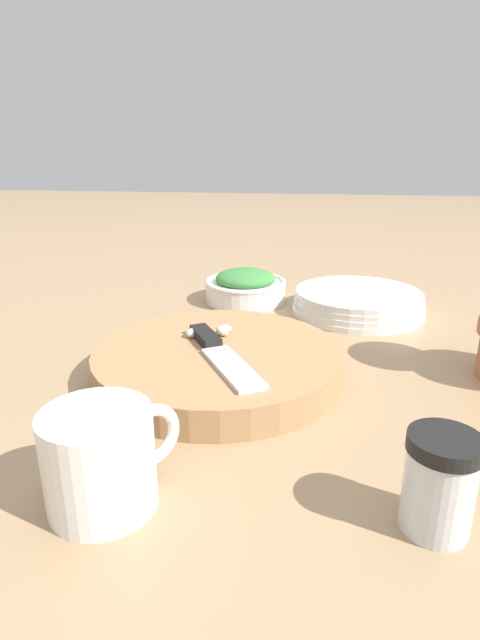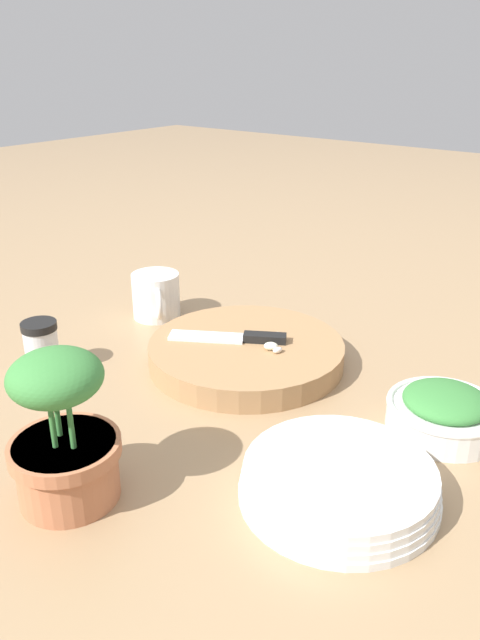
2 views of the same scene
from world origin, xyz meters
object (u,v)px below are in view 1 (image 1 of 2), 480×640
coffee_mug (102,459)px  plate_stack (358,302)px  cutting_board (218,362)px  herb_bowl (245,287)px  chef_knife (218,352)px  spice_jar (439,483)px  garlic_cloves (212,331)px

coffee_mug → plate_stack: size_ratio=0.47×
cutting_board → herb_bowl: 0.32m
cutting_board → herb_bowl: herb_bowl is taller
cutting_board → coffee_mug: (0.25, -0.05, 0.02)m
chef_knife → plate_stack: chef_knife is taller
cutting_board → spice_jar: (0.24, 0.21, 0.02)m
herb_bowl → plate_stack: bearing=78.6°
spice_jar → garlic_cloves: bearing=-141.1°
cutting_board → chef_knife: bearing=12.5°
garlic_cloves → herb_bowl: size_ratio=0.41×
chef_knife → spice_jar: size_ratio=2.20×
spice_jar → coffee_mug: 0.26m
herb_bowl → cutting_board: bearing=1.4°
cutting_board → garlic_cloves: size_ratio=5.01×
coffee_mug → plate_stack: bearing=155.4°
garlic_cloves → spice_jar: 0.36m
chef_knife → cutting_board: bearing=-108.2°
chef_knife → herb_bowl: size_ratio=1.17×
herb_bowl → coffee_mug: (0.57, -0.04, 0.01)m
garlic_cloves → chef_knife: bearing=18.4°
spice_jar → herb_bowl: bearing=-158.6°
spice_jar → plate_stack: size_ratio=0.35×
cutting_board → plate_stack: bearing=145.2°
chef_knife → garlic_cloves: same height
spice_jar → coffee_mug: coffee_mug is taller
cutting_board → plate_stack: size_ratio=1.38×
herb_bowl → coffee_mug: 0.57m
plate_stack → garlic_cloves: bearing=-41.8°
herb_bowl → coffee_mug: size_ratio=1.42×
chef_knife → plate_stack: size_ratio=0.78×
cutting_board → herb_bowl: (-0.32, -0.01, 0.01)m
spice_jar → cutting_board: bearing=-138.5°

